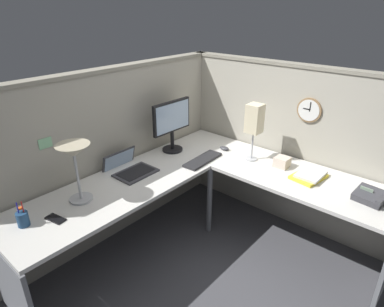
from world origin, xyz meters
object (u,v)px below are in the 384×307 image
(computer_mouse, at_px, (224,148))
(laptop, at_px, (128,168))
(book_stack, at_px, (309,176))
(desk_lamp_paper, at_px, (254,120))
(wall_clock, at_px, (309,110))
(tissue_box, at_px, (282,162))
(office_phone, at_px, (371,197))
(pen_cup, at_px, (23,219))
(keyboard, at_px, (203,160))
(desk_lamp_dome, at_px, (74,155))
(cell_phone, at_px, (55,219))
(monitor, at_px, (172,122))

(computer_mouse, bearing_deg, laptop, 157.74)
(computer_mouse, height_order, book_stack, book_stack)
(desk_lamp_paper, relative_size, wall_clock, 2.41)
(book_stack, distance_m, tissue_box, 0.27)
(computer_mouse, relative_size, office_phone, 0.46)
(computer_mouse, xyz_separation_m, pen_cup, (-1.86, 0.27, 0.04))
(computer_mouse, bearing_deg, pen_cup, 171.57)
(keyboard, relative_size, book_stack, 1.39)
(laptop, relative_size, wall_clock, 1.75)
(keyboard, relative_size, office_phone, 1.89)
(pen_cup, distance_m, book_stack, 2.18)
(computer_mouse, xyz_separation_m, desk_lamp_dome, (-1.44, 0.27, 0.35))
(book_stack, relative_size, tissue_box, 2.58)
(cell_phone, distance_m, office_phone, 2.24)
(keyboard, xyz_separation_m, office_phone, (0.28, -1.36, 0.03))
(cell_phone, bearing_deg, wall_clock, -34.14)
(desk_lamp_dome, height_order, office_phone, desk_lamp_dome)
(tissue_box, distance_m, wall_clock, 0.51)
(keyboard, height_order, computer_mouse, computer_mouse)
(desk_lamp_dome, bearing_deg, pen_cup, 179.06)
(wall_clock, bearing_deg, desk_lamp_dome, 151.67)
(monitor, xyz_separation_m, desk_lamp_dome, (-1.09, -0.11, 0.07))
(monitor, height_order, computer_mouse, monitor)
(book_stack, relative_size, wall_clock, 1.40)
(cell_phone, relative_size, tissue_box, 1.20)
(office_phone, bearing_deg, keyboard, 101.81)
(pen_cup, bearing_deg, computer_mouse, -8.43)
(laptop, height_order, keyboard, laptop)
(pen_cup, distance_m, office_phone, 2.43)
(tissue_box, bearing_deg, book_stack, -98.26)
(desk_lamp_dome, relative_size, office_phone, 1.96)
(computer_mouse, distance_m, desk_lamp_paper, 0.48)
(keyboard, bearing_deg, computer_mouse, -3.66)
(keyboard, relative_size, desk_lamp_dome, 0.97)
(laptop, distance_m, desk_lamp_dome, 0.64)
(computer_mouse, distance_m, tissue_box, 0.60)
(wall_clock, bearing_deg, monitor, 121.78)
(laptop, distance_m, desk_lamp_paper, 1.18)
(desk_lamp_paper, bearing_deg, office_phone, -92.23)
(keyboard, distance_m, tissue_box, 0.71)
(computer_mouse, distance_m, pen_cup, 1.88)
(office_phone, relative_size, wall_clock, 1.03)
(office_phone, relative_size, tissue_box, 1.89)
(pen_cup, xyz_separation_m, office_phone, (1.80, -1.63, -0.02))
(desk_lamp_dome, xyz_separation_m, desk_lamp_paper, (1.42, -0.58, 0.02))
(monitor, height_order, book_stack, monitor)
(keyboard, bearing_deg, desk_lamp_dome, 163.17)
(desk_lamp_dome, bearing_deg, computer_mouse, -10.57)
(desk_lamp_dome, bearing_deg, desk_lamp_paper, -22.31)
(pen_cup, relative_size, wall_clock, 0.82)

